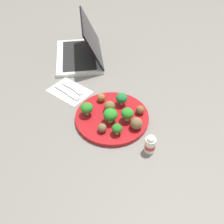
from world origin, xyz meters
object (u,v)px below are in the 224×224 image
(broccoli_floret_center, at_px, (122,98))
(meatball_mid_left, at_px, (110,106))
(meatball_front_right, at_px, (140,110))
(broccoli_floret_mid_left, at_px, (87,108))
(plate, at_px, (112,117))
(meatball_back_right, at_px, (102,128))
(napkin, at_px, (70,91))
(meatball_far_rim, at_px, (136,124))
(knife, at_px, (68,93))
(broccoli_floret_mid_right, at_px, (110,115))
(fork, at_px, (74,89))
(laptop, at_px, (83,51))
(meatball_mid_right, at_px, (101,98))
(broccoli_floret_back_left, at_px, (127,113))
(yogurt_bottle, at_px, (150,145))
(broccoli_floret_front_left, at_px, (117,128))

(broccoli_floret_center, bearing_deg, meatball_mid_left, -106.15)
(meatball_front_right, bearing_deg, broccoli_floret_mid_left, -143.12)
(plate, distance_m, broccoli_floret_center, 0.09)
(broccoli_floret_center, bearing_deg, broccoli_floret_mid_left, -121.39)
(meatball_back_right, relative_size, napkin, 0.19)
(meatball_far_rim, relative_size, knife, 0.31)
(broccoli_floret_mid_right, xyz_separation_m, fork, (-0.25, 0.07, -0.04))
(laptop, bearing_deg, meatball_mid_left, -36.43)
(broccoli_floret_mid_left, distance_m, laptop, 0.43)
(meatball_mid_right, bearing_deg, meatball_mid_left, -24.86)
(broccoli_floret_mid_left, height_order, napkin, broccoli_floret_mid_left)
(napkin, bearing_deg, broccoli_floret_back_left, -2.81)
(yogurt_bottle, bearing_deg, napkin, 169.38)
(napkin, bearing_deg, meatball_mid_left, -3.02)
(broccoli_floret_back_left, relative_size, knife, 0.36)
(broccoli_floret_front_left, relative_size, meatball_back_right, 1.27)
(broccoli_floret_center, xyz_separation_m, meatball_front_right, (0.09, -0.00, -0.01))
(meatball_back_right, height_order, meatball_mid_right, same)
(broccoli_floret_back_left, bearing_deg, meatball_front_right, 70.89)
(meatball_far_rim, relative_size, meatball_mid_right, 1.37)
(plate, xyz_separation_m, meatball_mid_left, (-0.02, 0.02, 0.03))
(broccoli_floret_front_left, relative_size, broccoli_floret_back_left, 0.77)
(meatball_mid_left, bearing_deg, fork, 172.17)
(plate, bearing_deg, meatball_far_rim, -1.66)
(meatball_front_right, bearing_deg, plate, -136.93)
(plate, relative_size, meatball_back_right, 8.71)
(broccoli_floret_back_left, distance_m, fork, 0.30)
(knife, bearing_deg, meatball_back_right, -20.43)
(plate, distance_m, meatball_mid_left, 0.04)
(napkin, relative_size, fork, 1.41)
(meatball_back_right, height_order, laptop, laptop)
(plate, xyz_separation_m, broccoli_floret_center, (-0.01, 0.08, 0.04))
(plate, bearing_deg, meatball_mid_left, 143.15)
(broccoli_floret_front_left, height_order, meatball_mid_right, broccoli_floret_front_left)
(fork, bearing_deg, meatball_back_right, -27.48)
(broccoli_floret_mid_right, relative_size, meatball_mid_right, 1.70)
(broccoli_floret_front_left, height_order, broccoli_floret_center, broccoli_floret_center)
(plate, height_order, meatball_back_right, meatball_back_right)
(meatball_mid_left, bearing_deg, meatball_back_right, -68.79)
(plate, height_order, broccoli_floret_back_left, broccoli_floret_back_left)
(broccoli_floret_back_left, xyz_separation_m, knife, (-0.30, -0.00, -0.04))
(broccoli_floret_center, distance_m, napkin, 0.24)
(broccoli_floret_front_left, distance_m, meatball_mid_right, 0.18)
(meatball_mid_left, bearing_deg, plate, -36.85)
(broccoli_floret_center, height_order, meatball_front_right, broccoli_floret_center)
(broccoli_floret_back_left, bearing_deg, meatball_mid_left, 177.77)
(laptop, bearing_deg, napkin, -62.69)
(meatball_mid_right, bearing_deg, meatball_back_right, -52.30)
(fork, height_order, yogurt_bottle, yogurt_bottle)
(broccoli_floret_mid_right, distance_m, meatball_mid_left, 0.06)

